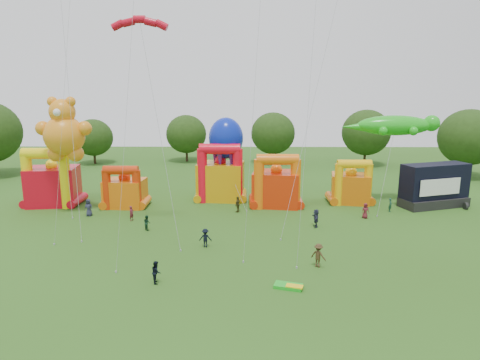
{
  "coord_description": "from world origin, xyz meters",
  "views": [
    {
      "loc": [
        2.83,
        -23.57,
        14.0
      ],
      "look_at": [
        2.38,
        18.0,
        5.05
      ],
      "focal_mm": 32.0,
      "sensor_mm": 36.0,
      "label": 1
    }
  ],
  "objects_px": {
    "gecko_kite": "(388,159)",
    "spectator_0": "(89,208)",
    "bouncy_castle_0": "(52,183)",
    "octopus_kite": "(230,160)",
    "bouncy_castle_2": "(221,178)",
    "spectator_4": "(238,204)",
    "teddy_bear_kite": "(65,142)",
    "stage_trailer": "(434,186)"
  },
  "relations": [
    {
      "from": "gecko_kite",
      "to": "spectator_0",
      "type": "relative_size",
      "value": 6.18
    },
    {
      "from": "bouncy_castle_0",
      "to": "octopus_kite",
      "type": "bearing_deg",
      "value": 5.72
    },
    {
      "from": "bouncy_castle_2",
      "to": "gecko_kite",
      "type": "xyz_separation_m",
      "value": [
        20.02,
        -3.08,
        2.98
      ]
    },
    {
      "from": "spectator_0",
      "to": "spectator_4",
      "type": "xyz_separation_m",
      "value": [
        16.63,
        1.71,
        -0.04
      ]
    },
    {
      "from": "bouncy_castle_0",
      "to": "gecko_kite",
      "type": "distance_m",
      "value": 40.44
    },
    {
      "from": "octopus_kite",
      "to": "spectator_4",
      "type": "relative_size",
      "value": 5.71
    },
    {
      "from": "gecko_kite",
      "to": "teddy_bear_kite",
      "type": "bearing_deg",
      "value": -175.63
    },
    {
      "from": "bouncy_castle_0",
      "to": "spectator_0",
      "type": "bearing_deg",
      "value": -37.62
    },
    {
      "from": "gecko_kite",
      "to": "octopus_kite",
      "type": "distance_m",
      "value": 18.96
    },
    {
      "from": "teddy_bear_kite",
      "to": "stage_trailer",
      "type": "bearing_deg",
      "value": 4.07
    },
    {
      "from": "stage_trailer",
      "to": "spectator_4",
      "type": "relative_size",
      "value": 4.74
    },
    {
      "from": "stage_trailer",
      "to": "spectator_0",
      "type": "height_order",
      "value": "stage_trailer"
    },
    {
      "from": "teddy_bear_kite",
      "to": "spectator_4",
      "type": "relative_size",
      "value": 7.17
    },
    {
      "from": "bouncy_castle_2",
      "to": "octopus_kite",
      "type": "xyz_separation_m",
      "value": [
        1.23,
        -0.6,
        2.49
      ]
    },
    {
      "from": "teddy_bear_kite",
      "to": "spectator_0",
      "type": "relative_size",
      "value": 6.86
    },
    {
      "from": "bouncy_castle_0",
      "to": "spectator_4",
      "type": "distance_m",
      "value": 22.85
    },
    {
      "from": "octopus_kite",
      "to": "spectator_4",
      "type": "distance_m",
      "value": 6.74
    },
    {
      "from": "gecko_kite",
      "to": "spectator_4",
      "type": "distance_m",
      "value": 18.56
    },
    {
      "from": "octopus_kite",
      "to": "gecko_kite",
      "type": "bearing_deg",
      "value": -7.51
    },
    {
      "from": "spectator_4",
      "to": "octopus_kite",
      "type": "bearing_deg",
      "value": -137.53
    },
    {
      "from": "teddy_bear_kite",
      "to": "octopus_kite",
      "type": "xyz_separation_m",
      "value": [
        18.21,
        5.3,
        -2.91
      ]
    },
    {
      "from": "stage_trailer",
      "to": "spectator_4",
      "type": "height_order",
      "value": "stage_trailer"
    },
    {
      "from": "bouncy_castle_2",
      "to": "octopus_kite",
      "type": "relative_size",
      "value": 0.7
    },
    {
      "from": "octopus_kite",
      "to": "spectator_0",
      "type": "relative_size",
      "value": 5.47
    },
    {
      "from": "spectator_0",
      "to": "teddy_bear_kite",
      "type": "bearing_deg",
      "value": 157.89
    },
    {
      "from": "bouncy_castle_2",
      "to": "octopus_kite",
      "type": "distance_m",
      "value": 2.84
    },
    {
      "from": "spectator_0",
      "to": "gecko_kite",
      "type": "bearing_deg",
      "value": 13.9
    },
    {
      "from": "teddy_bear_kite",
      "to": "spectator_4",
      "type": "distance_m",
      "value": 20.59
    },
    {
      "from": "teddy_bear_kite",
      "to": "gecko_kite",
      "type": "height_order",
      "value": "teddy_bear_kite"
    },
    {
      "from": "teddy_bear_kite",
      "to": "spectator_4",
      "type": "bearing_deg",
      "value": 0.77
    },
    {
      "from": "bouncy_castle_0",
      "to": "teddy_bear_kite",
      "type": "xyz_separation_m",
      "value": [
        3.33,
        -3.14,
        5.46
      ]
    },
    {
      "from": "bouncy_castle_2",
      "to": "stage_trailer",
      "type": "bearing_deg",
      "value": -6.31
    },
    {
      "from": "teddy_bear_kite",
      "to": "octopus_kite",
      "type": "height_order",
      "value": "teddy_bear_kite"
    },
    {
      "from": "spectator_4",
      "to": "teddy_bear_kite",
      "type": "bearing_deg",
      "value": -58.61
    },
    {
      "from": "octopus_kite",
      "to": "spectator_4",
      "type": "bearing_deg",
      "value": -78.15
    },
    {
      "from": "teddy_bear_kite",
      "to": "bouncy_castle_2",
      "type": "bearing_deg",
      "value": 19.18
    },
    {
      "from": "spectator_4",
      "to": "gecko_kite",
      "type": "bearing_deg",
      "value": 128.86
    },
    {
      "from": "bouncy_castle_2",
      "to": "gecko_kite",
      "type": "height_order",
      "value": "gecko_kite"
    },
    {
      "from": "stage_trailer",
      "to": "spectator_0",
      "type": "relative_size",
      "value": 4.53
    },
    {
      "from": "bouncy_castle_0",
      "to": "bouncy_castle_2",
      "type": "distance_m",
      "value": 20.5
    },
    {
      "from": "gecko_kite",
      "to": "bouncy_castle_2",
      "type": "bearing_deg",
      "value": 171.25
    },
    {
      "from": "bouncy_castle_2",
      "to": "teddy_bear_kite",
      "type": "relative_size",
      "value": 0.56
    }
  ]
}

